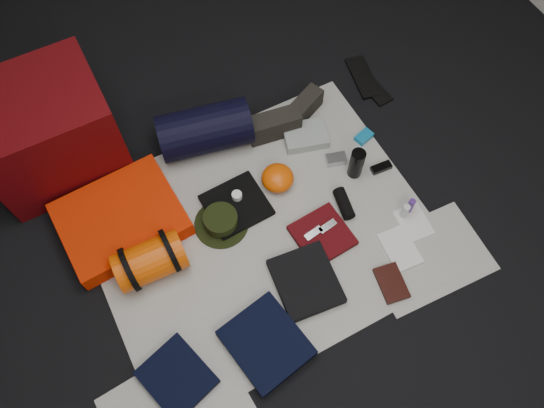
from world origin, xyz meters
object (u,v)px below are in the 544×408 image
navy_duffel (205,130)px  water_bottle (356,163)px  sleeping_pad (121,219)px  paperback_book (391,283)px  stuff_sack (150,261)px  red_cabinet (48,132)px  compact_camera (336,159)px

navy_duffel → water_bottle: bearing=-29.4°
sleeping_pad → paperback_book: sleeping_pad is taller
sleeping_pad → water_bottle: 1.21m
navy_duffel → stuff_sack: bearing=-122.8°
red_cabinet → stuff_sack: (0.19, -0.79, -0.16)m
navy_duffel → paperback_book: size_ratio=2.65×
red_cabinet → sleeping_pad: red_cabinet is taller
sleeping_pad → compact_camera: size_ratio=5.49×
water_bottle → paperback_book: water_bottle is taller
water_bottle → sleeping_pad: bearing=166.3°
compact_camera → paperback_book: (-0.12, -0.71, -0.01)m
sleeping_pad → compact_camera: bearing=-9.2°
sleeping_pad → stuff_sack: 0.30m
compact_camera → paperback_book: compact_camera is taller
water_bottle → compact_camera: water_bottle is taller
red_cabinet → paperback_book: size_ratio=3.46×
sleeping_pad → navy_duffel: 0.63m
stuff_sack → compact_camera: bearing=5.7°
red_cabinet → compact_camera: 1.46m
red_cabinet → stuff_sack: red_cabinet is taller
water_bottle → compact_camera: size_ratio=1.80×
stuff_sack → water_bottle: stuff_sack is taller
sleeping_pad → water_bottle: (1.18, -0.29, 0.04)m
stuff_sack → paperback_book: 1.14m
stuff_sack → paperback_book: size_ratio=1.79×
navy_duffel → water_bottle: (0.60, -0.53, -0.03)m
stuff_sack → water_bottle: (1.13, 0.00, -0.00)m
sleeping_pad → paperback_book: size_ratio=3.18×
sleeping_pad → stuff_sack: (0.05, -0.29, 0.04)m
water_bottle → compact_camera: 0.14m
compact_camera → red_cabinet: bearing=168.3°
red_cabinet → navy_duffel: 0.77m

